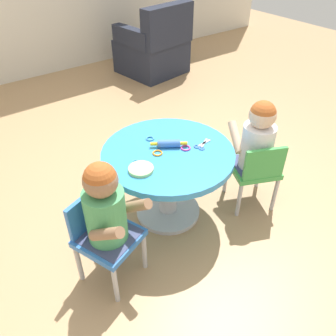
{
  "coord_description": "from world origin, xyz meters",
  "views": [
    {
      "loc": [
        -1.04,
        -1.39,
        1.71
      ],
      "look_at": [
        0.0,
        0.0,
        0.39
      ],
      "focal_mm": 36.73,
      "sensor_mm": 36.0,
      "label": 1
    }
  ],
  "objects_px": {
    "craft_scissors": "(201,146)",
    "rolling_pin": "(169,144)",
    "craft_table": "(168,169)",
    "child_chair_left": "(104,234)",
    "child_chair_right": "(255,169)",
    "seated_child_right": "(258,138)",
    "armchair_dark": "(154,49)",
    "seated_child_left": "(105,207)"
  },
  "relations": [
    {
      "from": "craft_scissors",
      "to": "rolling_pin",
      "type": "bearing_deg",
      "value": 146.23
    },
    {
      "from": "craft_table",
      "to": "child_chair_left",
      "type": "xyz_separation_m",
      "value": [
        -0.56,
        -0.18,
        -0.08
      ]
    },
    {
      "from": "craft_table",
      "to": "child_chair_left",
      "type": "relative_size",
      "value": 1.54
    },
    {
      "from": "craft_table",
      "to": "craft_scissors",
      "type": "height_order",
      "value": "craft_scissors"
    },
    {
      "from": "child_chair_left",
      "to": "rolling_pin",
      "type": "xyz_separation_m",
      "value": [
        0.6,
        0.22,
        0.24
      ]
    },
    {
      "from": "child_chair_right",
      "to": "craft_scissors",
      "type": "bearing_deg",
      "value": 148.56
    },
    {
      "from": "seated_child_right",
      "to": "craft_scissors",
      "type": "bearing_deg",
      "value": 154.61
    },
    {
      "from": "craft_table",
      "to": "seated_child_right",
      "type": "height_order",
      "value": "seated_child_right"
    },
    {
      "from": "seated_child_right",
      "to": "armchair_dark",
      "type": "distance_m",
      "value": 2.54
    },
    {
      "from": "child_chair_left",
      "to": "armchair_dark",
      "type": "bearing_deg",
      "value": 50.07
    },
    {
      "from": "seated_child_right",
      "to": "rolling_pin",
      "type": "bearing_deg",
      "value": 151.66
    },
    {
      "from": "seated_child_left",
      "to": "child_chair_right",
      "type": "height_order",
      "value": "seated_child_left"
    },
    {
      "from": "rolling_pin",
      "to": "seated_child_right",
      "type": "bearing_deg",
      "value": -28.34
    },
    {
      "from": "seated_child_right",
      "to": "armchair_dark",
      "type": "xyz_separation_m",
      "value": [
        0.84,
        2.39,
        -0.22
      ]
    },
    {
      "from": "child_chair_left",
      "to": "armchair_dark",
      "type": "relative_size",
      "value": 0.63
    },
    {
      "from": "child_chair_left",
      "to": "seated_child_right",
      "type": "distance_m",
      "value": 1.13
    },
    {
      "from": "craft_table",
      "to": "child_chair_right",
      "type": "bearing_deg",
      "value": -27.68
    },
    {
      "from": "seated_child_left",
      "to": "armchair_dark",
      "type": "relative_size",
      "value": 0.6
    },
    {
      "from": "seated_child_right",
      "to": "craft_scissors",
      "type": "height_order",
      "value": "seated_child_right"
    },
    {
      "from": "child_chair_left",
      "to": "craft_scissors",
      "type": "xyz_separation_m",
      "value": [
        0.77,
        0.1,
        0.22
      ]
    },
    {
      "from": "craft_table",
      "to": "child_chair_left",
      "type": "bearing_deg",
      "value": -162.18
    },
    {
      "from": "rolling_pin",
      "to": "craft_scissors",
      "type": "height_order",
      "value": "rolling_pin"
    },
    {
      "from": "seated_child_right",
      "to": "rolling_pin",
      "type": "xyz_separation_m",
      "value": [
        -0.51,
        0.27,
        0.01
      ]
    },
    {
      "from": "craft_table",
      "to": "child_chair_left",
      "type": "height_order",
      "value": "child_chair_left"
    },
    {
      "from": "seated_child_left",
      "to": "seated_child_right",
      "type": "height_order",
      "value": "same"
    },
    {
      "from": "craft_table",
      "to": "child_chair_right",
      "type": "height_order",
      "value": "child_chair_right"
    },
    {
      "from": "craft_scissors",
      "to": "seated_child_left",
      "type": "bearing_deg",
      "value": -169.42
    },
    {
      "from": "seated_child_right",
      "to": "rolling_pin",
      "type": "distance_m",
      "value": 0.58
    },
    {
      "from": "seated_child_right",
      "to": "craft_scissors",
      "type": "relative_size",
      "value": 3.59
    },
    {
      "from": "seated_child_left",
      "to": "child_chair_right",
      "type": "relative_size",
      "value": 0.95
    },
    {
      "from": "seated_child_left",
      "to": "seated_child_right",
      "type": "xyz_separation_m",
      "value": [
        1.09,
        -0.02,
        0.0
      ]
    },
    {
      "from": "child_chair_right",
      "to": "armchair_dark",
      "type": "height_order",
      "value": "armchair_dark"
    },
    {
      "from": "craft_table",
      "to": "child_chair_right",
      "type": "xyz_separation_m",
      "value": [
        0.52,
        -0.28,
        -0.08
      ]
    },
    {
      "from": "craft_table",
      "to": "seated_child_left",
      "type": "relative_size",
      "value": 1.61
    },
    {
      "from": "child_chair_left",
      "to": "craft_scissors",
      "type": "distance_m",
      "value": 0.8
    },
    {
      "from": "child_chair_left",
      "to": "seated_child_left",
      "type": "bearing_deg",
      "value": -68.82
    },
    {
      "from": "child_chair_right",
      "to": "craft_table",
      "type": "bearing_deg",
      "value": 152.32
    },
    {
      "from": "child_chair_left",
      "to": "seated_child_right",
      "type": "bearing_deg",
      "value": -2.98
    },
    {
      "from": "craft_table",
      "to": "rolling_pin",
      "type": "bearing_deg",
      "value": 47.25
    },
    {
      "from": "child_chair_left",
      "to": "seated_child_left",
      "type": "distance_m",
      "value": 0.23
    },
    {
      "from": "seated_child_left",
      "to": "rolling_pin",
      "type": "relative_size",
      "value": 2.52
    },
    {
      "from": "child_chair_right",
      "to": "craft_scissors",
      "type": "height_order",
      "value": "child_chair_right"
    }
  ]
}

